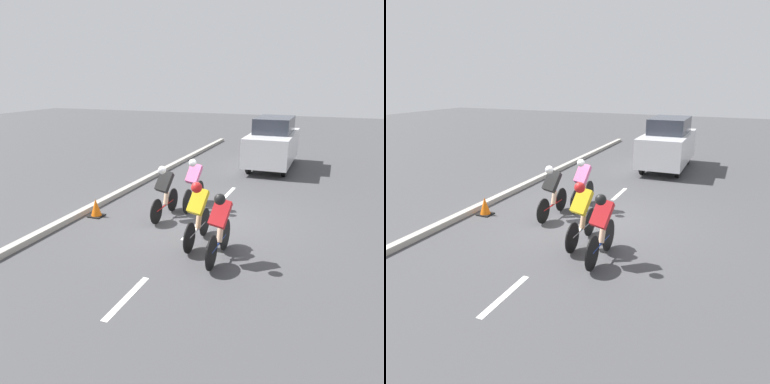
# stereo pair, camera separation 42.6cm
# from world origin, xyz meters

# --- Properties ---
(ground_plane) EXTENTS (60.00, 60.00, 0.00)m
(ground_plane) POSITION_xyz_m (0.00, 0.00, 0.00)
(ground_plane) COLOR #424244
(lane_stripe_near) EXTENTS (0.12, 1.40, 0.01)m
(lane_stripe_near) POSITION_xyz_m (0.00, 3.90, 0.00)
(lane_stripe_near) COLOR white
(lane_stripe_near) RESTS_ON ground
(lane_stripe_mid) EXTENTS (0.12, 1.40, 0.01)m
(lane_stripe_mid) POSITION_xyz_m (0.00, 0.70, 0.00)
(lane_stripe_mid) COLOR white
(lane_stripe_mid) RESTS_ON ground
(lane_stripe_far) EXTENTS (0.12, 1.40, 0.01)m
(lane_stripe_far) POSITION_xyz_m (0.00, -2.50, 0.00)
(lane_stripe_far) COLOR white
(lane_stripe_far) RESTS_ON ground
(curb) EXTENTS (0.20, 26.63, 0.14)m
(curb) POSITION_xyz_m (3.20, 0.70, 0.07)
(curb) COLOR #A8A399
(curb) RESTS_ON ground
(cyclist_black) EXTENTS (0.41, 1.68, 1.47)m
(cyclist_black) POSITION_xyz_m (0.98, 0.25, 0.76)
(cyclist_black) COLOR black
(cyclist_black) RESTS_ON ground
(cyclist_red) EXTENTS (0.41, 1.64, 1.50)m
(cyclist_red) POSITION_xyz_m (-1.06, 2.07, 0.78)
(cyclist_red) COLOR black
(cyclist_red) RESTS_ON ground
(cyclist_pink) EXTENTS (0.40, 1.64, 1.49)m
(cyclist_pink) POSITION_xyz_m (0.52, -0.70, 0.77)
(cyclist_pink) COLOR black
(cyclist_pink) RESTS_ON ground
(cyclist_yellow) EXTENTS (0.41, 1.65, 1.51)m
(cyclist_yellow) POSITION_xyz_m (-0.40, 1.52, 0.80)
(cyclist_yellow) COLOR black
(cyclist_yellow) RESTS_ON ground
(support_car) EXTENTS (1.70, 4.02, 2.05)m
(support_car) POSITION_xyz_m (-0.68, -6.65, 1.03)
(support_car) COLOR black
(support_car) RESTS_ON ground
(traffic_cone) EXTENTS (0.36, 0.36, 0.49)m
(traffic_cone) POSITION_xyz_m (2.75, 0.79, 0.24)
(traffic_cone) COLOR black
(traffic_cone) RESTS_ON ground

